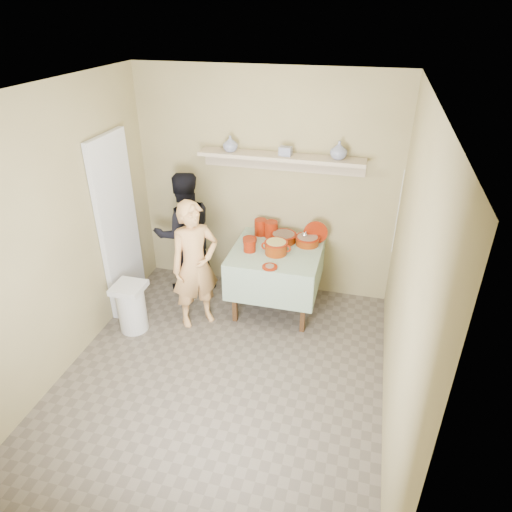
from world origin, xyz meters
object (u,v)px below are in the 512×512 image
(trash_bin, at_px, (132,307))
(serving_table, at_px, (276,259))
(cazuela_rice, at_px, (276,247))
(person_helper, at_px, (185,233))
(person_cook, at_px, (195,265))

(trash_bin, bearing_deg, serving_table, 29.36)
(serving_table, height_order, trash_bin, serving_table)
(serving_table, height_order, cazuela_rice, cazuela_rice)
(person_helper, distance_m, serving_table, 1.16)
(person_cook, bearing_deg, person_helper, 79.10)
(person_helper, relative_size, trash_bin, 2.67)
(trash_bin, bearing_deg, cazuela_rice, 26.17)
(serving_table, bearing_deg, cazuela_rice, -83.53)
(cazuela_rice, height_order, trash_bin, cazuela_rice)
(person_cook, height_order, cazuela_rice, person_cook)
(serving_table, relative_size, trash_bin, 1.74)
(person_cook, height_order, person_helper, person_helper)
(person_helper, xyz_separation_m, cazuela_rice, (1.16, -0.25, 0.10))
(person_cook, xyz_separation_m, person_helper, (-0.37, 0.64, 0.03))
(serving_table, distance_m, cazuela_rice, 0.23)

